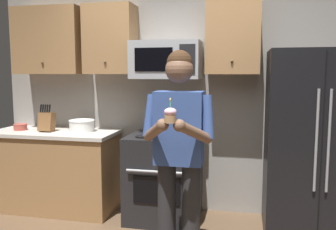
{
  "coord_description": "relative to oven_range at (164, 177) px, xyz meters",
  "views": [
    {
      "loc": [
        0.69,
        -2.28,
        1.58
      ],
      "look_at": [
        0.09,
        0.46,
        1.25
      ],
      "focal_mm": 37.97,
      "sensor_mm": 36.0,
      "label": 1
    }
  ],
  "objects": [
    {
      "name": "person",
      "position": [
        0.33,
        -0.91,
        0.53
      ],
      "size": [
        0.6,
        0.48,
        1.76
      ],
      "color": "#262628",
      "rests_on": "ground"
    },
    {
      "name": "wall_back",
      "position": [
        0.15,
        0.39,
        0.84
      ],
      "size": [
        4.4,
        0.1,
        2.6
      ],
      "primitive_type": "cube",
      "color": "gray",
      "rests_on": "ground"
    },
    {
      "name": "oven_range",
      "position": [
        0.0,
        0.0,
        0.0
      ],
      "size": [
        0.76,
        0.7,
        0.93
      ],
      "color": "black",
      "rests_on": "ground"
    },
    {
      "name": "counter_left",
      "position": [
        -1.3,
        0.02,
        0.0
      ],
      "size": [
        1.44,
        0.66,
        0.92
      ],
      "color": "#9E7247",
      "rests_on": "ground"
    },
    {
      "name": "knife_block",
      "position": [
        -1.36,
        -0.03,
        0.57
      ],
      "size": [
        0.16,
        0.15,
        0.32
      ],
      "color": "brown",
      "rests_on": "counter_left"
    },
    {
      "name": "cupcake",
      "position": [
        0.33,
        -1.24,
        0.83
      ],
      "size": [
        0.09,
        0.09,
        0.17
      ],
      "color": "#A87F56"
    },
    {
      "name": "cabinet_row_upper",
      "position": [
        -0.57,
        0.17,
        1.49
      ],
      "size": [
        2.78,
        0.36,
        0.76
      ],
      "color": "#9E7247"
    },
    {
      "name": "bowl_large_white",
      "position": [
        -0.97,
        0.05,
        0.53
      ],
      "size": [
        0.29,
        0.29,
        0.13
      ],
      "color": "white",
      "rests_on": "counter_left"
    },
    {
      "name": "microwave",
      "position": [
        0.0,
        0.12,
        1.26
      ],
      "size": [
        0.74,
        0.41,
        0.4
      ],
      "color": "#9EA0A5"
    },
    {
      "name": "refrigerator",
      "position": [
        1.5,
        -0.04,
        0.44
      ],
      "size": [
        0.9,
        0.75,
        1.8
      ],
      "color": "black",
      "rests_on": "ground"
    },
    {
      "name": "bowl_small_colored",
      "position": [
        -1.72,
        -0.0,
        0.5
      ],
      "size": [
        0.16,
        0.16,
        0.07
      ],
      "color": "#B24C3F",
      "rests_on": "counter_left"
    }
  ]
}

